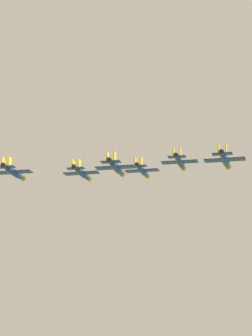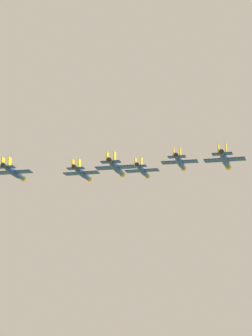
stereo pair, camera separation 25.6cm
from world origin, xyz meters
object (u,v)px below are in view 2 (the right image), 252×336
(jet_left_outer, at_px, (14,172))
(jet_slot_rear, at_px, (116,168))
(jet_lead, at_px, (143,171))
(jet_left_wingman, at_px, (82,173))
(jet_right_outer, at_px, (225,160))
(jet_right_wingman, at_px, (180,162))

(jet_left_outer, bearing_deg, jet_slot_rear, -90.32)
(jet_lead, distance_m, jet_left_outer, 49.69)
(jet_left_wingman, bearing_deg, jet_left_outer, 140.41)
(jet_left_outer, xyz_separation_m, jet_slot_rear, (23.99, -20.84, -0.37))
(jet_slot_rear, bearing_deg, jet_left_outer, 89.32)
(jet_lead, xyz_separation_m, jet_right_outer, (-0.53, -49.07, -7.76))
(jet_right_outer, bearing_deg, jet_slot_rear, 90.30)
(jet_right_outer, height_order, jet_slot_rear, jet_right_outer)
(jet_lead, relative_size, jet_left_outer, 0.98)
(jet_right_outer, bearing_deg, jet_left_outer, 90.30)
(jet_right_wingman, height_order, jet_slot_rear, jet_right_wingman)
(jet_left_wingman, xyz_separation_m, jet_right_wingman, (23.99, -20.84, 1.79))
(jet_right_wingman, distance_m, jet_right_outer, 25.06)
(jet_left_wingman, distance_m, jet_left_outer, 24.76)
(jet_right_wingman, relative_size, jet_slot_rear, 0.97)
(jet_right_wingman, distance_m, jet_slot_rear, 25.14)
(jet_left_outer, xyz_separation_m, jet_right_outer, (47.98, -41.69, 0.04))
(jet_left_wingman, bearing_deg, jet_slot_rear, -138.86)
(jet_lead, distance_m, jet_slot_rear, 38.27)
(jet_left_wingman, bearing_deg, jet_right_wingman, -89.23)
(jet_right_wingman, bearing_deg, jet_left_outer, 110.30)
(jet_left_wingman, bearing_deg, jet_lead, -39.59)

